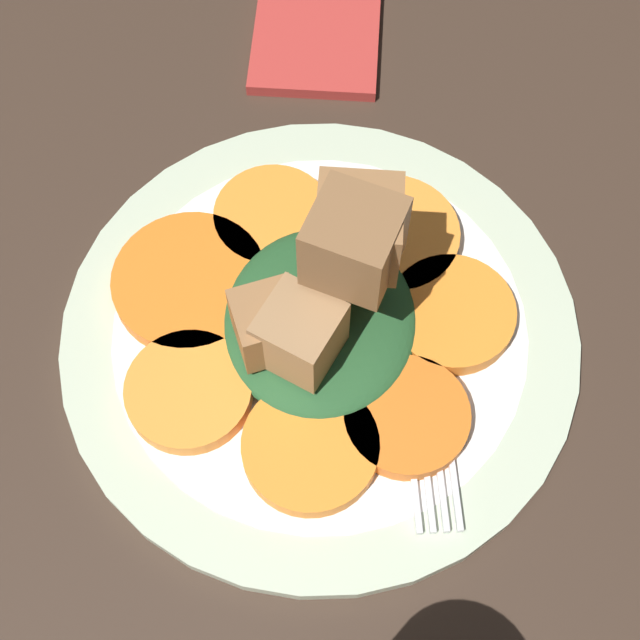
# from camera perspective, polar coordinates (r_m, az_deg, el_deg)

# --- Properties ---
(table_slab) EXTENTS (1.20, 1.20, 0.02)m
(table_slab) POSITION_cam_1_polar(r_m,az_deg,el_deg) (0.50, 0.00, -1.58)
(table_slab) COLOR #38281E
(table_slab) RESTS_ON ground
(plate) EXTENTS (0.28, 0.28, 0.01)m
(plate) POSITION_cam_1_polar(r_m,az_deg,el_deg) (0.49, 0.00, -0.83)
(plate) COLOR beige
(plate) RESTS_ON table_slab
(carrot_slice_0) EXTENTS (0.07, 0.07, 0.01)m
(carrot_slice_0) POSITION_cam_1_polar(r_m,az_deg,el_deg) (0.46, 5.56, -6.18)
(carrot_slice_0) COLOR orange
(carrot_slice_0) RESTS_ON plate
(carrot_slice_1) EXTENTS (0.07, 0.07, 0.01)m
(carrot_slice_1) POSITION_cam_1_polar(r_m,az_deg,el_deg) (0.49, 8.42, 0.40)
(carrot_slice_1) COLOR orange
(carrot_slice_1) RESTS_ON plate
(carrot_slice_2) EXTENTS (0.08, 0.08, 0.01)m
(carrot_slice_2) POSITION_cam_1_polar(r_m,az_deg,el_deg) (0.51, 4.57, 5.39)
(carrot_slice_2) COLOR orange
(carrot_slice_2) RESTS_ON plate
(carrot_slice_3) EXTENTS (0.07, 0.07, 0.01)m
(carrot_slice_3) POSITION_cam_1_polar(r_m,az_deg,el_deg) (0.52, -3.05, 6.55)
(carrot_slice_3) COLOR orange
(carrot_slice_3) RESTS_ON plate
(carrot_slice_4) EXTENTS (0.09, 0.09, 0.01)m
(carrot_slice_4) POSITION_cam_1_polar(r_m,az_deg,el_deg) (0.50, -8.32, 2.41)
(carrot_slice_4) COLOR orange
(carrot_slice_4) RESTS_ON plate
(carrot_slice_5) EXTENTS (0.07, 0.07, 0.01)m
(carrot_slice_5) POSITION_cam_1_polar(r_m,az_deg,el_deg) (0.47, -8.39, -4.54)
(carrot_slice_5) COLOR orange
(carrot_slice_5) RESTS_ON plate
(carrot_slice_6) EXTENTS (0.07, 0.07, 0.01)m
(carrot_slice_6) POSITION_cam_1_polar(r_m,az_deg,el_deg) (0.45, -0.33, -8.16)
(carrot_slice_6) COLOR orange
(carrot_slice_6) RESTS_ON plate
(center_pile) EXTENTS (0.12, 0.10, 0.10)m
(center_pile) POSITION_cam_1_polar(r_m,az_deg,el_deg) (0.45, 0.23, 1.35)
(center_pile) COLOR #235128
(center_pile) RESTS_ON plate
(fork) EXTENTS (0.20, 0.04, 0.00)m
(fork) POSITION_cam_1_polar(r_m,az_deg,el_deg) (0.48, 6.35, -2.34)
(fork) COLOR silver
(fork) RESTS_ON plate
(napkin) EXTENTS (0.14, 0.08, 0.01)m
(napkin) POSITION_cam_1_polar(r_m,az_deg,el_deg) (0.63, -0.11, 18.94)
(napkin) COLOR #B2332D
(napkin) RESTS_ON table_slab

